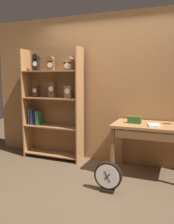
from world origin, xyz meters
TOP-DOWN VIEW (x-y plane):
  - ground_plane at (0.00, 0.00)m, footprint 10.00×10.00m
  - back_wood_panel at (0.00, 1.37)m, footprint 4.80×0.05m
  - bookshelf at (-1.05, 1.13)m, footprint 1.13×0.31m
  - workbench at (0.80, 0.95)m, footprint 1.24×0.67m
  - toolbox_small at (0.50, 0.95)m, footprint 0.20×0.11m
  - open_repair_manual at (0.80, 0.85)m, footprint 0.21×0.25m
  - round_clock_large at (0.31, 0.19)m, footprint 0.37×0.11m

SIDE VIEW (x-z plane):
  - ground_plane at x=0.00m, z-range 0.00..0.00m
  - round_clock_large at x=0.31m, z-range 0.00..0.42m
  - workbench at x=0.80m, z-range 0.31..1.11m
  - open_repair_manual at x=0.80m, z-range 0.80..0.83m
  - toolbox_small at x=0.50m, z-range 0.80..0.91m
  - bookshelf at x=-1.05m, z-range 0.04..2.06m
  - back_wood_panel at x=0.00m, z-range 0.00..2.60m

